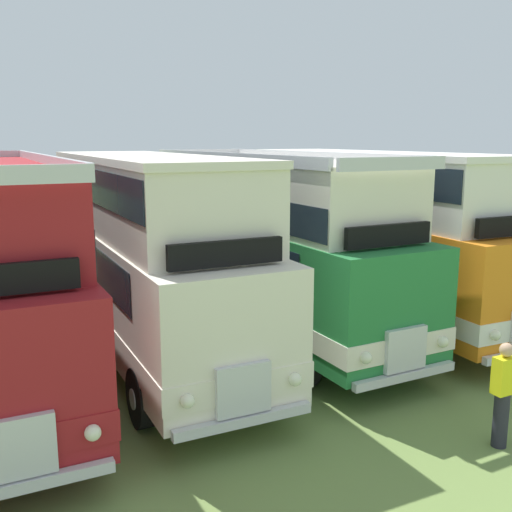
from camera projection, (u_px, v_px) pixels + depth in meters
bus_seventh_in_row at (149, 248)px, 13.08m from camera, size 2.67×9.71×4.49m
bus_eighth_in_row at (269, 239)px, 14.94m from camera, size 2.76×10.14×4.52m
bus_ninth_in_row at (371, 226)px, 16.43m from camera, size 2.83×10.70×4.49m
marshal_person at (503, 394)px, 9.35m from camera, size 0.36×0.24×1.73m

